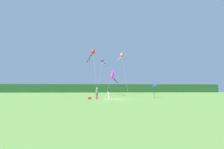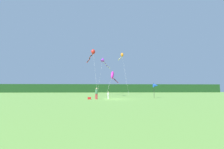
{
  "view_description": "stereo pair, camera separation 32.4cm",
  "coord_description": "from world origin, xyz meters",
  "px_view_note": "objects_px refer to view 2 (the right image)",
  "views": [
    {
      "loc": [
        -1.85,
        -24.09,
        1.63
      ],
      "look_at": [
        0.0,
        6.0,
        4.6
      ],
      "focal_mm": 23.52,
      "sensor_mm": 36.0,
      "label": 1
    },
    {
      "loc": [
        -1.53,
        -24.11,
        1.63
      ],
      "look_at": [
        0.0,
        6.0,
        4.6
      ],
      "focal_mm": 23.52,
      "sensor_mm": 36.0,
      "label": 2
    }
  ],
  "objects_px": {
    "person_adult": "(96,93)",
    "kite_magenta": "(113,76)",
    "person_child": "(108,95)",
    "kite_purple": "(103,60)",
    "banner_flag_pole": "(156,86)",
    "kite_orange": "(122,55)",
    "kite_red": "(93,53)",
    "cooler_box": "(89,98)"
  },
  "relations": [
    {
      "from": "person_child",
      "to": "kite_red",
      "type": "relative_size",
      "value": 0.1
    },
    {
      "from": "kite_orange",
      "to": "cooler_box",
      "type": "bearing_deg",
      "value": -111.63
    },
    {
      "from": "kite_red",
      "to": "kite_orange",
      "type": "relative_size",
      "value": 0.91
    },
    {
      "from": "kite_purple",
      "to": "kite_orange",
      "type": "bearing_deg",
      "value": 13.8
    },
    {
      "from": "kite_red",
      "to": "kite_magenta",
      "type": "distance_m",
      "value": 8.11
    },
    {
      "from": "cooler_box",
      "to": "kite_magenta",
      "type": "distance_m",
      "value": 10.78
    },
    {
      "from": "person_adult",
      "to": "kite_magenta",
      "type": "height_order",
      "value": "kite_magenta"
    },
    {
      "from": "kite_magenta",
      "to": "kite_purple",
      "type": "xyz_separation_m",
      "value": [
        -2.21,
        8.47,
        5.18
      ]
    },
    {
      "from": "person_child",
      "to": "kite_purple",
      "type": "distance_m",
      "value": 18.84
    },
    {
      "from": "banner_flag_pole",
      "to": "kite_red",
      "type": "distance_m",
      "value": 17.24
    },
    {
      "from": "person_child",
      "to": "kite_orange",
      "type": "distance_m",
      "value": 21.33
    },
    {
      "from": "person_adult",
      "to": "cooler_box",
      "type": "relative_size",
      "value": 3.6
    },
    {
      "from": "person_adult",
      "to": "cooler_box",
      "type": "bearing_deg",
      "value": -173.38
    },
    {
      "from": "person_adult",
      "to": "banner_flag_pole",
      "type": "xyz_separation_m",
      "value": [
        10.57,
        2.71,
        1.22
      ]
    },
    {
      "from": "kite_magenta",
      "to": "kite_orange",
      "type": "relative_size",
      "value": 0.68
    },
    {
      "from": "banner_flag_pole",
      "to": "kite_red",
      "type": "xyz_separation_m",
      "value": [
        -12.27,
        8.99,
        8.11
      ]
    },
    {
      "from": "person_adult",
      "to": "kite_magenta",
      "type": "relative_size",
      "value": 0.22
    },
    {
      "from": "person_adult",
      "to": "person_child",
      "type": "relative_size",
      "value": 1.54
    },
    {
      "from": "person_child",
      "to": "banner_flag_pole",
      "type": "bearing_deg",
      "value": 12.7
    },
    {
      "from": "person_child",
      "to": "kite_purple",
      "type": "relative_size",
      "value": 0.11
    },
    {
      "from": "cooler_box",
      "to": "kite_red",
      "type": "distance_m",
      "value": 15.61
    },
    {
      "from": "person_adult",
      "to": "banner_flag_pole",
      "type": "height_order",
      "value": "banner_flag_pole"
    },
    {
      "from": "kite_magenta",
      "to": "person_child",
      "type": "bearing_deg",
      "value": -98.78
    },
    {
      "from": "banner_flag_pole",
      "to": "kite_orange",
      "type": "height_order",
      "value": "kite_orange"
    },
    {
      "from": "kite_red",
      "to": "person_adult",
      "type": "bearing_deg",
      "value": -81.75
    },
    {
      "from": "kite_red",
      "to": "kite_orange",
      "type": "height_order",
      "value": "kite_orange"
    },
    {
      "from": "kite_red",
      "to": "person_child",
      "type": "bearing_deg",
      "value": -71.84
    },
    {
      "from": "person_child",
      "to": "kite_red",
      "type": "height_order",
      "value": "kite_red"
    },
    {
      "from": "kite_orange",
      "to": "kite_red",
      "type": "bearing_deg",
      "value": -139.33
    },
    {
      "from": "kite_orange",
      "to": "person_adult",
      "type": "bearing_deg",
      "value": -108.79
    },
    {
      "from": "cooler_box",
      "to": "banner_flag_pole",
      "type": "bearing_deg",
      "value": 13.65
    },
    {
      "from": "banner_flag_pole",
      "to": "kite_orange",
      "type": "xyz_separation_m",
      "value": [
        -4.25,
        15.88,
        9.25
      ]
    },
    {
      "from": "person_adult",
      "to": "kite_orange",
      "type": "xyz_separation_m",
      "value": [
        6.32,
        18.58,
        10.47
      ]
    },
    {
      "from": "person_adult",
      "to": "cooler_box",
      "type": "height_order",
      "value": "person_adult"
    },
    {
      "from": "kite_magenta",
      "to": "banner_flag_pole",
      "type": "bearing_deg",
      "value": -39.26
    },
    {
      "from": "kite_magenta",
      "to": "kite_purple",
      "type": "height_order",
      "value": "kite_purple"
    },
    {
      "from": "banner_flag_pole",
      "to": "cooler_box",
      "type": "bearing_deg",
      "value": -166.35
    },
    {
      "from": "banner_flag_pole",
      "to": "person_child",
      "type": "bearing_deg",
      "value": -167.3
    },
    {
      "from": "cooler_box",
      "to": "kite_magenta",
      "type": "bearing_deg",
      "value": 64.6
    },
    {
      "from": "person_child",
      "to": "banner_flag_pole",
      "type": "distance_m",
      "value": 9.03
    },
    {
      "from": "person_adult",
      "to": "kite_red",
      "type": "bearing_deg",
      "value": 98.25
    },
    {
      "from": "person_child",
      "to": "cooler_box",
      "type": "height_order",
      "value": "person_child"
    }
  ]
}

